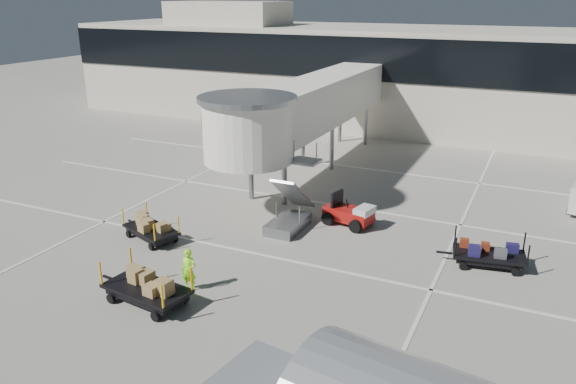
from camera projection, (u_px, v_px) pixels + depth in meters
name	position (u px, v px, depth m)	size (l,w,h in m)	color
ground	(266.00, 281.00, 21.94)	(140.00, 140.00, 0.00)	#B1AC9E
lane_markings	(334.00, 202.00, 30.18)	(40.00, 30.00, 0.02)	silver
terminal	(427.00, 77.00, 46.29)	(64.00, 12.11, 15.20)	beige
jet_bridge	(301.00, 109.00, 32.57)	(5.70, 20.40, 6.03)	white
baggage_tug	(350.00, 214.00, 27.11)	(2.56, 1.93, 1.56)	maroon
suitcase_cart	(488.00, 255.00, 23.03)	(3.60, 1.90, 1.38)	black
box_cart_near	(147.00, 288.00, 20.22)	(4.00, 1.99, 1.54)	black
box_cart_far	(152.00, 229.00, 25.55)	(3.44, 2.24, 1.33)	black
ground_worker	(189.00, 270.00, 21.01)	(0.60, 0.40, 1.66)	#92FF1A
belt_loader	(223.00, 123.00, 45.54)	(4.10, 2.41, 1.86)	maroon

